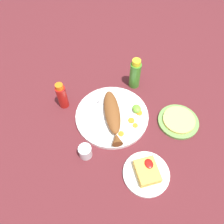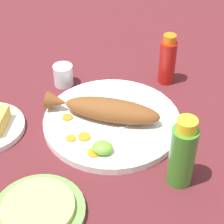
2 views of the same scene
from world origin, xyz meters
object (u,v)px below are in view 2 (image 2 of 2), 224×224
Objects in this scene: fried_fish at (105,109)px; salt_cup at (63,76)px; hot_sauce_bottle_red at (168,60)px; hot_sauce_bottle_green at (182,154)px; main_plate at (112,121)px; fork_far at (145,111)px; tortilla_plate at (39,212)px; fork_near at (134,101)px.

fried_fish is 4.87× the size of salt_cup.
hot_sauce_bottle_green is (0.04, -0.35, 0.01)m from hot_sauce_bottle_red.
fried_fish is 0.24m from hot_sauce_bottle_red.
fried_fish is at bearing 173.14° from main_plate.
fork_far is 0.36m from tortilla_plate.
hot_sauce_bottle_green is at bearing -44.41° from main_plate.
tortilla_plate is at bearing -110.58° from main_plate.
fork_far is at bearing 26.21° from fried_fish.
main_plate is 0.04m from fried_fish.
tortilla_plate is (-0.18, -0.31, -0.01)m from fork_far.
fork_far is 0.18m from hot_sauce_bottle_red.
fork_near is at bearing 75.82° from fork_far.
fried_fish is at bearing -47.45° from salt_cup.
hot_sauce_bottle_red is at bearing 64.57° from tortilla_plate.
main_plate is at bearing 135.59° from hot_sauce_bottle_green.
fork_far is 2.78× the size of salt_cup.
tortilla_plate is (-0.09, -0.28, -0.04)m from fried_fish.
fork_near is 1.03× the size of fork_far.
main_plate is 0.21m from salt_cup.
fried_fish is 0.10m from fork_near.
main_plate is 0.09m from fork_far.
hot_sauce_bottle_red reaches higher than main_plate.
main_plate is 0.08m from fork_near.
hot_sauce_bottle_red is at bearing 19.42° from fork_far.
fried_fish is 0.29m from tortilla_plate.
fried_fish is 0.10m from fork_far.
hot_sauce_bottle_green is at bearing -35.18° from fried_fish.
tortilla_plate is at bearing -145.17° from fork_near.
fork_far is (0.03, -0.04, 0.00)m from fork_near.
fork_near is at bearing 66.67° from tortilla_plate.
hot_sauce_bottle_red reaches higher than fork_near.
main_plate is at bearing 148.94° from fork_far.
salt_cup is (-0.14, 0.15, -0.02)m from fried_fish.
hot_sauce_bottle_green is at bearing 24.69° from tortilla_plate.
fork_near and fork_far have the same top height.
fried_fish reaches higher than tortilla_plate.
salt_cup is at bearing -169.67° from hot_sauce_bottle_red.
main_plate is 2.02× the size of hot_sauce_bottle_green.
fork_far reaches higher than main_plate.
main_plate is 1.17× the size of fried_fish.
fork_near is 0.05m from fork_far.
salt_cup is at bearing 135.48° from hot_sauce_bottle_green.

